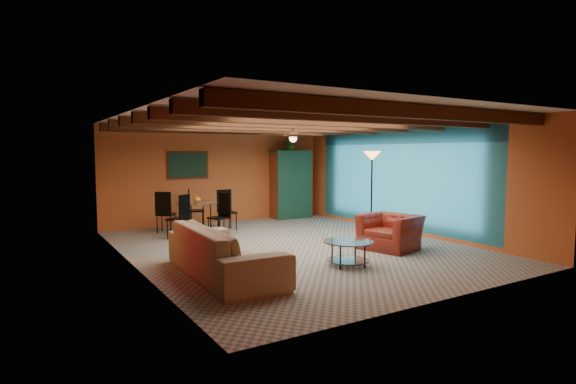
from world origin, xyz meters
TOP-DOWN VIEW (x-y plane):
  - room at (0.00, 0.11)m, footprint 6.52×8.01m
  - sofa at (-2.14, -1.32)m, footprint 1.19×2.81m
  - armchair at (1.59, -1.23)m, footprint 1.20×1.30m
  - coffee_table at (-0.02, -1.86)m, footprint 1.12×1.12m
  - dining_table at (-1.13, 2.67)m, footprint 2.01×2.01m
  - armoire at (2.20, 3.70)m, footprint 1.15×0.60m
  - floor_lamp at (2.33, 0.17)m, footprint 0.54×0.54m
  - ceiling_fan at (0.00, 0.00)m, footprint 1.50×1.50m
  - painting at (-0.90, 3.96)m, footprint 1.05×0.03m
  - potted_plant at (2.20, 3.70)m, footprint 0.50×0.44m
  - vase at (-1.13, 2.67)m, footprint 0.18×0.18m

SIDE VIEW (x-z plane):
  - coffee_table at x=-0.02m, z-range 0.00..0.45m
  - armchair at x=1.59m, z-range 0.00..0.72m
  - sofa at x=-2.14m, z-range 0.00..0.81m
  - dining_table at x=-1.13m, z-range 0.00..1.04m
  - armoire at x=2.20m, z-range 0.00..1.98m
  - floor_lamp at x=2.33m, z-range 0.00..2.03m
  - vase at x=-1.13m, z-range 1.04..1.22m
  - painting at x=-0.90m, z-range 1.32..1.97m
  - potted_plant at x=2.20m, z-range 1.98..2.51m
  - ceiling_fan at x=0.00m, z-range 2.14..2.58m
  - room at x=0.00m, z-range 1.01..3.72m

